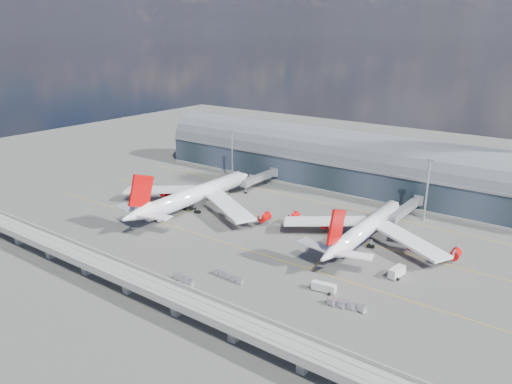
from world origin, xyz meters
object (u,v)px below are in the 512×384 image
Objects in this scene: floodlight_mast_left at (232,153)px; service_truck_0 at (199,204)px; airliner_left at (194,195)px; service_truck_1 at (159,216)px; service_truck_3 at (397,272)px; cargo_train_1 at (228,277)px; airliner_right at (366,229)px; service_truck_2 at (324,287)px; service_truck_5 at (302,221)px; cargo_train_2 at (347,305)px; cargo_train_0 at (184,280)px; service_truck_4 at (403,237)px; floodlight_mast_right at (427,189)px.

service_truck_0 is (15.07, -41.98, -12.25)m from floodlight_mast_left.
service_truck_0 is (-1.70, 4.63, -5.37)m from airliner_left.
service_truck_3 is at bearing -54.83° from service_truck_1.
floodlight_mast_left is 110.40m from cargo_train_1.
service_truck_2 is at bearing -84.49° from airliner_right.
service_truck_2 is 1.41× the size of service_truck_5.
service_truck_3 is 0.61× the size of cargo_train_2.
floodlight_mast_left is at bearing 21.38° from cargo_train_0.
service_truck_5 is 53.06m from cargo_train_1.
service_truck_0 is 68.92m from cargo_train_1.
floodlight_mast_left reaches higher than cargo_train_0.
service_truck_3 is 66.15m from cargo_train_0.
service_truck_1 is at bearing -161.95° from airliner_right.
service_truck_5 is 0.48× the size of cargo_train_2.
service_truck_2 is 29.65m from cargo_train_1.
cargo_train_1 is at bearing -115.86° from airliner_right.
service_truck_5 is at bearing 165.30° from service_truck_3.
cargo_train_0 is 49.42m from cargo_train_2.
service_truck_2 is (79.02, -28.34, -5.37)m from airliner_left.
airliner_right reaches higher than service_truck_4.
cargo_train_2 is (4.70, -54.22, -0.52)m from service_truck_4.
cargo_train_0 is at bearing -113.25° from floodlight_mast_right.
airliner_left reaches higher than cargo_train_1.
service_truck_0 is 0.97× the size of service_truck_3.
service_truck_0 reaches higher than service_truck_5.
service_truck_3 is (96.29, 10.21, -0.02)m from service_truck_1.
floodlight_mast_right reaches higher than service_truck_2.
service_truck_4 is 1.03× the size of service_truck_5.
cargo_train_0 is 0.76× the size of cargo_train_1.
cargo_train_2 is (88.75, -32.80, -5.79)m from airliner_left.
service_truck_3 is at bearing -25.92° from floodlight_mast_left.
floodlight_mast_left reaches higher than service_truck_2.
service_truck_5 is at bearing -27.82° from floodlight_mast_left.
service_truck_0 reaches higher than cargo_train_0.
cargo_train_0 is at bearing -58.41° from floodlight_mast_left.
service_truck_5 is at bearing -29.26° from service_truck_1.
service_truck_5 is at bearing 55.30° from cargo_train_2.
service_truck_4 reaches higher than service_truck_0.
floodlight_mast_right reaches higher than airliner_left.
floodlight_mast_right is 2.19× the size of cargo_train_1.
service_truck_0 is 0.89× the size of service_truck_2.
floodlight_mast_left is 0.33× the size of airliner_left.
service_truck_5 is (-33.11, 41.87, -0.06)m from service_truck_2.
floodlight_mast_left is at bearing 117.37° from service_truck_0.
airliner_left is (-83.23, -46.61, -6.88)m from floodlight_mast_right.
cargo_train_2 is at bearing -90.29° from service_truck_3.
cargo_train_0 is at bearing -119.68° from airliner_right.
service_truck_3 reaches higher than service_truck_2.
floodlight_mast_right is 27.98m from service_truck_4.
service_truck_1 reaches higher than service_truck_2.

